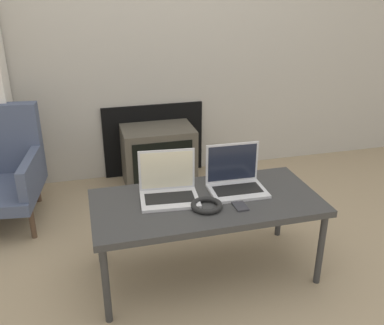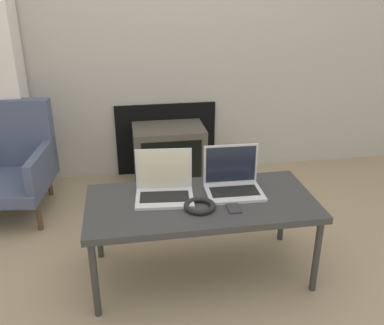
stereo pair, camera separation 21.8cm
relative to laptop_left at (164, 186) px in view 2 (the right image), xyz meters
name	(u,v)px [view 2 (the right image)]	position (x,y,z in m)	size (l,w,h in m)	color
ground_plane	(207,294)	(0.19, -0.28, -0.52)	(14.00, 14.00, 0.00)	#998466
wall_back	(167,16)	(0.19, 1.39, 0.76)	(7.00, 0.08, 2.60)	#ADA89E
table	(201,206)	(0.19, -0.08, -0.09)	(1.22, 0.58, 0.47)	#333333
laptop_left	(164,186)	(0.00, 0.00, 0.00)	(0.33, 0.26, 0.25)	silver
laptop_right	(233,181)	(0.38, 0.00, 0.00)	(0.31, 0.24, 0.25)	silver
headphones	(200,206)	(0.16, -0.17, -0.04)	(0.17, 0.17, 0.03)	black
phone	(233,206)	(0.33, -0.18, -0.05)	(0.06, 0.15, 0.01)	#333338
tv	(169,155)	(0.15, 1.14, -0.29)	(0.56, 0.39, 0.47)	#4C473D
armchair	(5,159)	(-1.04, 0.90, -0.14)	(0.71, 0.69, 0.77)	#47516B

